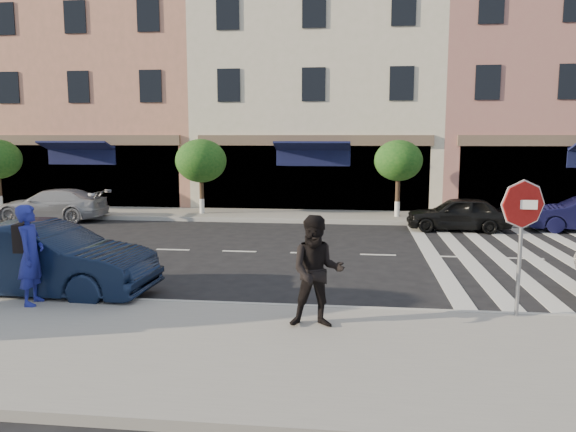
% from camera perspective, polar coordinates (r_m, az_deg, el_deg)
% --- Properties ---
extents(ground, '(120.00, 120.00, 0.00)m').
position_cam_1_polar(ground, '(12.29, 0.40, -7.63)').
color(ground, black).
rests_on(ground, ground).
extents(sidewalk_near, '(60.00, 4.50, 0.15)m').
position_cam_1_polar(sidewalk_near, '(8.74, -2.46, -13.79)').
color(sidewalk_near, gray).
rests_on(sidewalk_near, ground).
extents(sidewalk_far, '(60.00, 3.00, 0.15)m').
position_cam_1_polar(sidewalk_far, '(23.02, 3.50, -0.02)').
color(sidewalk_far, gray).
rests_on(sidewalk_far, ground).
extents(building_west_mid, '(10.00, 9.00, 14.00)m').
position_cam_1_polar(building_west_mid, '(31.49, -16.77, 14.48)').
color(building_west_mid, tan).
rests_on(building_west_mid, ground).
extents(building_centre, '(11.00, 9.00, 11.00)m').
position_cam_1_polar(building_centre, '(28.89, 3.31, 12.42)').
color(building_centre, beige).
rests_on(building_centre, ground).
extents(building_east_mid, '(13.00, 9.00, 13.00)m').
position_cam_1_polar(building_east_mid, '(30.66, 26.98, 13.20)').
color(building_east_mid, '#AB7266').
rests_on(building_east_mid, ground).
extents(street_tree_wb, '(2.10, 2.10, 3.06)m').
position_cam_1_polar(street_tree_wb, '(23.44, -8.83, 5.53)').
color(street_tree_wb, '#473323').
rests_on(street_tree_wb, sidewalk_far).
extents(street_tree_c, '(1.90, 1.90, 3.04)m').
position_cam_1_polar(street_tree_c, '(22.63, 11.16, 5.50)').
color(street_tree_c, '#473323').
rests_on(street_tree_c, sidewalk_far).
extents(stop_sign, '(0.86, 0.12, 2.44)m').
position_cam_1_polar(stop_sign, '(10.58, 22.70, -0.14)').
color(stop_sign, gray).
rests_on(stop_sign, sidewalk_near).
extents(photographer, '(0.55, 0.76, 1.92)m').
position_cam_1_polar(photographer, '(11.71, -24.66, -3.60)').
color(photographer, navy).
rests_on(photographer, sidewalk_near).
extents(walker, '(0.98, 0.79, 1.89)m').
position_cam_1_polar(walker, '(9.40, 2.95, -5.66)').
color(walker, black).
rests_on(walker, sidewalk_near).
extents(car_near_mid, '(4.79, 1.86, 1.56)m').
position_cam_1_polar(car_near_mid, '(12.81, -23.73, -4.09)').
color(car_near_mid, black).
rests_on(car_near_mid, ground).
extents(car_far_left, '(4.33, 1.80, 1.25)m').
position_cam_1_polar(car_far_left, '(24.14, -22.83, 1.05)').
color(car_far_left, '#9B9BA0').
rests_on(car_far_left, ground).
extents(car_far_mid, '(3.62, 1.54, 1.22)m').
position_cam_1_polar(car_far_mid, '(20.76, 16.89, 0.24)').
color(car_far_mid, black).
rests_on(car_far_mid, ground).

